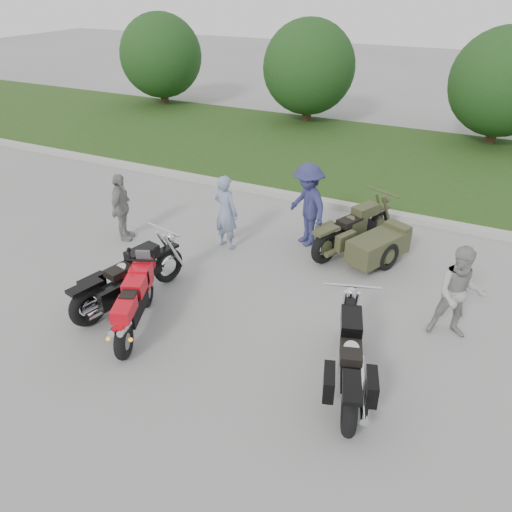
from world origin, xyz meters
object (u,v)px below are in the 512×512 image
at_px(sportbike_red, 134,304).
at_px(cruiser_left, 126,281).
at_px(cruiser_right, 350,361).
at_px(cruiser_sidecar, 367,240).
at_px(person_denim, 307,205).
at_px(person_back, 121,207).
at_px(person_grey, 459,294).
at_px(person_stripe, 226,212).

xyz_separation_m(sportbike_red, cruiser_left, (-0.65, 0.59, -0.06)).
bearing_deg(cruiser_right, cruiser_left, 158.59).
bearing_deg(cruiser_right, cruiser_sidecar, 84.14).
relative_size(person_denim, person_back, 1.20).
height_order(cruiser_sidecar, person_denim, person_denim).
xyz_separation_m(person_grey, person_back, (-7.31, 0.38, -0.05)).
bearing_deg(person_back, cruiser_right, -131.03).
relative_size(cruiser_sidecar, person_back, 1.51).
relative_size(person_grey, person_back, 1.06).
bearing_deg(cruiser_sidecar, person_grey, -19.08).
bearing_deg(cruiser_sidecar, cruiser_left, -110.19).
bearing_deg(sportbike_red, person_denim, 49.08).
distance_m(sportbike_red, person_grey, 5.42).
xyz_separation_m(cruiser_left, person_denim, (2.11, 3.72, 0.45)).
bearing_deg(cruiser_left, cruiser_sidecar, 59.12).
relative_size(sportbike_red, person_grey, 1.15).
height_order(cruiser_sidecar, person_back, person_back).
relative_size(person_stripe, person_grey, 1.01).
xyz_separation_m(sportbike_red, person_back, (-2.40, 2.67, 0.23)).
bearing_deg(person_back, sportbike_red, -157.73).
bearing_deg(person_grey, person_stripe, 154.33).
distance_m(person_stripe, person_denim, 1.81).
bearing_deg(person_back, person_denim, -86.71).
relative_size(cruiser_right, person_stripe, 1.46).
bearing_deg(cruiser_sidecar, cruiser_right, -54.16).
bearing_deg(cruiser_right, sportbike_red, 167.03).
bearing_deg(cruiser_sidecar, sportbike_red, -100.31).
distance_m(sportbike_red, cruiser_left, 0.88).
relative_size(cruiser_right, person_back, 1.57).
distance_m(cruiser_left, person_stripe, 2.86).
bearing_deg(cruiser_left, sportbike_red, -28.84).
height_order(person_grey, person_denim, person_denim).
height_order(person_grey, person_back, person_grey).
bearing_deg(sportbike_red, cruiser_left, 115.52).
relative_size(person_grey, person_denim, 0.89).
height_order(cruiser_right, person_denim, person_denim).
bearing_deg(person_denim, person_stripe, -110.62).
bearing_deg(person_stripe, person_grey, -179.34).
distance_m(person_denim, person_back, 4.20).
relative_size(person_stripe, person_back, 1.07).
bearing_deg(person_stripe, sportbike_red, 104.40).
distance_m(person_grey, person_denim, 4.00).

